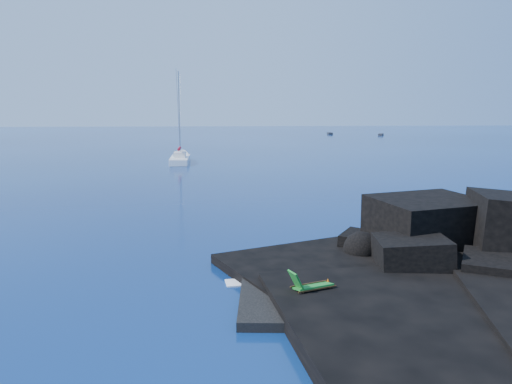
# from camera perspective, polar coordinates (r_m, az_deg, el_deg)

# --- Properties ---
(ground) EXTENTS (400.00, 400.00, 0.00)m
(ground) POSITION_cam_1_polar(r_m,az_deg,el_deg) (19.14, -2.46, -13.18)
(ground) COLOR #04133B
(ground) RESTS_ON ground
(beach) EXTENTS (9.08, 6.86, 0.70)m
(beach) POSITION_cam_1_polar(r_m,az_deg,el_deg) (20.28, 10.57, -12.00)
(beach) COLOR black
(beach) RESTS_ON ground
(surf_foam) EXTENTS (10.00, 8.00, 0.06)m
(surf_foam) POSITION_cam_1_polar(r_m,az_deg,el_deg) (24.50, 8.87, -8.15)
(surf_foam) COLOR white
(surf_foam) RESTS_ON ground
(sailboat) EXTENTS (2.61, 11.99, 12.54)m
(sailboat) POSITION_cam_1_polar(r_m,az_deg,el_deg) (70.01, -8.66, 3.31)
(sailboat) COLOR white
(sailboat) RESTS_ON ground
(deck_chair) EXTENTS (1.87, 1.30, 1.18)m
(deck_chair) POSITION_cam_1_polar(r_m,az_deg,el_deg) (19.32, 6.56, -10.03)
(deck_chair) COLOR #1A7726
(deck_chair) RESTS_ON beach
(towel) EXTENTS (1.88, 1.30, 0.05)m
(towel) POSITION_cam_1_polar(r_m,az_deg,el_deg) (20.59, 9.44, -10.53)
(towel) COLOR white
(towel) RESTS_ON beach
(sunbather) EXTENTS (1.66, 0.87, 0.22)m
(sunbather) POSITION_cam_1_polar(r_m,az_deg,el_deg) (20.55, 9.44, -10.19)
(sunbather) COLOR tan
(sunbather) RESTS_ON towel
(marker_cone) EXTENTS (0.39, 0.39, 0.49)m
(marker_cone) POSITION_cam_1_polar(r_m,az_deg,el_deg) (20.02, 8.21, -10.41)
(marker_cone) COLOR orange
(marker_cone) RESTS_ON beach
(distant_boat_a) EXTENTS (1.55, 4.01, 0.52)m
(distant_boat_a) POSITION_cam_1_polar(r_m,az_deg,el_deg) (150.24, 8.44, 6.55)
(distant_boat_a) COLOR black
(distant_boat_a) RESTS_ON ground
(distant_boat_b) EXTENTS (2.72, 4.09, 0.52)m
(distant_boat_b) POSITION_cam_1_polar(r_m,az_deg,el_deg) (146.53, 14.07, 6.30)
(distant_boat_b) COLOR #27272C
(distant_boat_b) RESTS_ON ground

